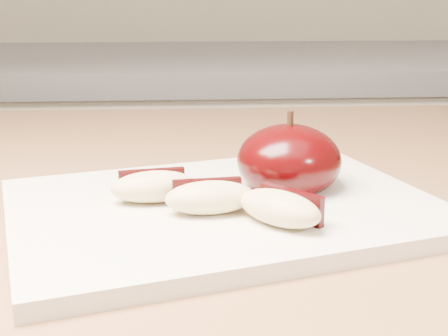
{
  "coord_description": "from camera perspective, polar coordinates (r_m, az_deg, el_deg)",
  "views": [
    {
      "loc": [
        -0.03,
        -0.05,
        1.06
      ],
      "look_at": [
        0.0,
        0.38,
        0.94
      ],
      "focal_mm": 50.0,
      "sensor_mm": 36.0,
      "label": 1
    }
  ],
  "objects": [
    {
      "name": "apple_wedge_c",
      "position": [
        0.41,
        5.22,
        -3.63
      ],
      "size": [
        0.06,
        0.07,
        0.02
      ],
      "rotation": [
        0.0,
        0.0,
        -0.81
      ],
      "color": "beige",
      "rests_on": "cutting_board"
    },
    {
      "name": "apple_half",
      "position": [
        0.49,
        5.96,
        0.65
      ],
      "size": [
        0.1,
        0.1,
        0.07
      ],
      "rotation": [
        0.0,
        0.0,
        0.26
      ],
      "color": "black",
      "rests_on": "cutting_board"
    },
    {
      "name": "apple_wedge_a",
      "position": [
        0.45,
        -6.44,
        -1.66
      ],
      "size": [
        0.07,
        0.04,
        0.02
      ],
      "rotation": [
        0.0,
        0.0,
        0.17
      ],
      "color": "beige",
      "rests_on": "cutting_board"
    },
    {
      "name": "back_cabinet",
      "position": [
        1.38,
        -2.56,
        -9.33
      ],
      "size": [
        2.4,
        0.62,
        0.94
      ],
      "color": "silver",
      "rests_on": "ground"
    },
    {
      "name": "apple_wedge_b",
      "position": [
        0.43,
        -1.33,
        -2.66
      ],
      "size": [
        0.06,
        0.04,
        0.02
      ],
      "rotation": [
        0.0,
        0.0,
        0.11
      ],
      "color": "beige",
      "rests_on": "cutting_board"
    },
    {
      "name": "cutting_board",
      "position": [
        0.46,
        -0.0,
        -3.75
      ],
      "size": [
        0.35,
        0.3,
        0.01
      ],
      "primitive_type": "cube",
      "rotation": [
        0.0,
        0.0,
        0.28
      ],
      "color": "silver",
      "rests_on": "island_counter"
    }
  ]
}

